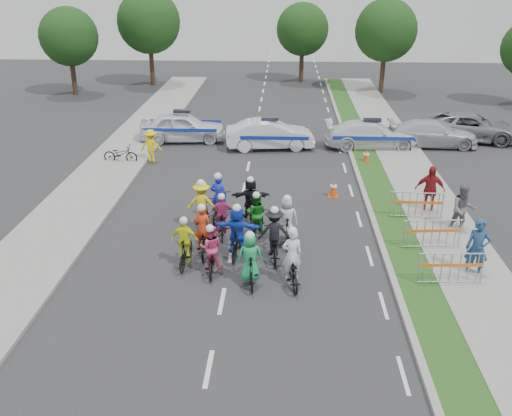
{
  "coord_description": "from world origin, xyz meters",
  "views": [
    {
      "loc": [
        1.69,
        -13.94,
        8.85
      ],
      "look_at": [
        0.76,
        4.3,
        1.1
      ],
      "focal_mm": 40.0,
      "sensor_mm": 36.0,
      "label": 1
    }
  ],
  "objects_px": {
    "police_car_1": "(270,134)",
    "barrier_1": "(432,235)",
    "rider_8": "(256,220)",
    "rider_12": "(219,205)",
    "parked_bike": "(120,154)",
    "civilian_sedan": "(432,134)",
    "rider_9": "(222,220)",
    "police_car_0": "(183,127)",
    "spectator_2": "(430,190)",
    "tree_0": "(69,37)",
    "rider_11": "(251,202)",
    "rider_7": "(287,224)",
    "tree_3": "(149,22)",
    "rider_1": "(250,263)",
    "tree_4": "(302,29)",
    "rider_2": "(211,255)",
    "rider_0": "(292,265)",
    "spectator_1": "(463,209)",
    "rider_6": "(203,237)",
    "barrier_0": "(450,270)",
    "tree_1": "(386,30)",
    "cone_1": "(366,157)",
    "barrier_2": "(416,206)",
    "rider_4": "(274,238)",
    "civilian_suv": "(471,127)",
    "marshal_hiviz": "(151,146)",
    "rider_3": "(185,247)",
    "rider_10": "(202,210)",
    "rider_5": "(237,235)",
    "cone_0": "(333,189)",
    "police_car_2": "(371,135)"
  },
  "relations": [
    {
      "from": "parked_bike",
      "to": "tree_3",
      "type": "height_order",
      "value": "tree_3"
    },
    {
      "from": "rider_9",
      "to": "police_car_0",
      "type": "height_order",
      "value": "rider_9"
    },
    {
      "from": "police_car_0",
      "to": "tree_0",
      "type": "bearing_deg",
      "value": 35.26
    },
    {
      "from": "rider_4",
      "to": "tree_4",
      "type": "distance_m",
      "value": 31.55
    },
    {
      "from": "tree_0",
      "to": "tree_3",
      "type": "distance_m",
      "value": 6.44
    },
    {
      "from": "rider_8",
      "to": "civilian_suv",
      "type": "bearing_deg",
      "value": -119.79
    },
    {
      "from": "barrier_0",
      "to": "tree_4",
      "type": "bearing_deg",
      "value": 96.43
    },
    {
      "from": "cone_1",
      "to": "tree_0",
      "type": "bearing_deg",
      "value": 142.28
    },
    {
      "from": "cone_1",
      "to": "parked_bike",
      "type": "distance_m",
      "value": 11.97
    },
    {
      "from": "rider_11",
      "to": "spectator_1",
      "type": "distance_m",
      "value": 7.63
    },
    {
      "from": "tree_0",
      "to": "rider_11",
      "type": "bearing_deg",
      "value": -57.07
    },
    {
      "from": "rider_0",
      "to": "rider_2",
      "type": "bearing_deg",
      "value": -21.3
    },
    {
      "from": "rider_4",
      "to": "police_car_0",
      "type": "xyz_separation_m",
      "value": [
        -5.28,
        13.44,
        0.06
      ]
    },
    {
      "from": "rider_6",
      "to": "rider_12",
      "type": "xyz_separation_m",
      "value": [
        0.24,
        2.66,
        0.04
      ]
    },
    {
      "from": "rider_6",
      "to": "barrier_1",
      "type": "relative_size",
      "value": 0.91
    },
    {
      "from": "rider_1",
      "to": "rider_3",
      "type": "height_order",
      "value": "rider_1"
    },
    {
      "from": "police_car_1",
      "to": "barrier_1",
      "type": "xyz_separation_m",
      "value": [
        5.76,
        -11.45,
        -0.19
      ]
    },
    {
      "from": "police_car_0",
      "to": "police_car_2",
      "type": "relative_size",
      "value": 0.96
    },
    {
      "from": "barrier_1",
      "to": "tree_3",
      "type": "distance_m",
      "value": 32.78
    },
    {
      "from": "rider_0",
      "to": "rider_11",
      "type": "xyz_separation_m",
      "value": [
        -1.5,
        4.53,
        0.13
      ]
    },
    {
      "from": "barrier_0",
      "to": "tree_1",
      "type": "height_order",
      "value": "tree_1"
    },
    {
      "from": "spectator_2",
      "to": "tree_1",
      "type": "distance_m",
      "value": 23.61
    },
    {
      "from": "tree_4",
      "to": "rider_2",
      "type": "bearing_deg",
      "value": -96.16
    },
    {
      "from": "spectator_2",
      "to": "police_car_2",
      "type": "bearing_deg",
      "value": 104.3
    },
    {
      "from": "rider_5",
      "to": "rider_6",
      "type": "distance_m",
      "value": 1.19
    },
    {
      "from": "tree_1",
      "to": "spectator_1",
      "type": "bearing_deg",
      "value": -92.07
    },
    {
      "from": "rider_12",
      "to": "civilian_suv",
      "type": "bearing_deg",
      "value": -130.72
    },
    {
      "from": "cone_1",
      "to": "rider_4",
      "type": "bearing_deg",
      "value": -112.93
    },
    {
      "from": "rider_10",
      "to": "rider_11",
      "type": "distance_m",
      "value": 1.87
    },
    {
      "from": "rider_2",
      "to": "civilian_suv",
      "type": "distance_m",
      "value": 19.87
    },
    {
      "from": "rider_8",
      "to": "rider_12",
      "type": "relative_size",
      "value": 0.92
    },
    {
      "from": "spectator_2",
      "to": "barrier_1",
      "type": "height_order",
      "value": "spectator_2"
    },
    {
      "from": "barrier_2",
      "to": "cone_1",
      "type": "bearing_deg",
      "value": 98.47
    },
    {
      "from": "marshal_hiviz",
      "to": "cone_1",
      "type": "height_order",
      "value": "marshal_hiviz"
    },
    {
      "from": "police_car_0",
      "to": "police_car_1",
      "type": "distance_m",
      "value": 4.92
    },
    {
      "from": "spectator_1",
      "to": "rider_5",
      "type": "bearing_deg",
      "value": -163.76
    },
    {
      "from": "rider_11",
      "to": "civilian_sedan",
      "type": "xyz_separation_m",
      "value": [
        9.07,
        10.25,
        -0.08
      ]
    },
    {
      "from": "rider_7",
      "to": "rider_12",
      "type": "bearing_deg",
      "value": -40.53
    },
    {
      "from": "civilian_sedan",
      "to": "tree_4",
      "type": "bearing_deg",
      "value": 20.85
    },
    {
      "from": "rider_4",
      "to": "tree_4",
      "type": "relative_size",
      "value": 0.3
    },
    {
      "from": "marshal_hiviz",
      "to": "barrier_2",
      "type": "height_order",
      "value": "marshal_hiviz"
    },
    {
      "from": "spectator_2",
      "to": "barrier_1",
      "type": "bearing_deg",
      "value": -93.38
    },
    {
      "from": "rider_8",
      "to": "cone_0",
      "type": "xyz_separation_m",
      "value": [
        3.0,
        4.05,
        -0.32
      ]
    },
    {
      "from": "rider_12",
      "to": "barrier_1",
      "type": "distance_m",
      "value": 7.68
    },
    {
      "from": "parked_bike",
      "to": "civilian_sedan",
      "type": "bearing_deg",
      "value": -73.87
    },
    {
      "from": "civilian_suv",
      "to": "barrier_1",
      "type": "bearing_deg",
      "value": 171.35
    },
    {
      "from": "tree_3",
      "to": "rider_1",
      "type": "bearing_deg",
      "value": -72.53
    },
    {
      "from": "police_car_0",
      "to": "rider_9",
      "type": "bearing_deg",
      "value": -169.16
    },
    {
      "from": "rider_12",
      "to": "spectator_2",
      "type": "distance_m",
      "value": 8.09
    },
    {
      "from": "civilian_sedan",
      "to": "tree_4",
      "type": "distance_m",
      "value": 19.6
    }
  ]
}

